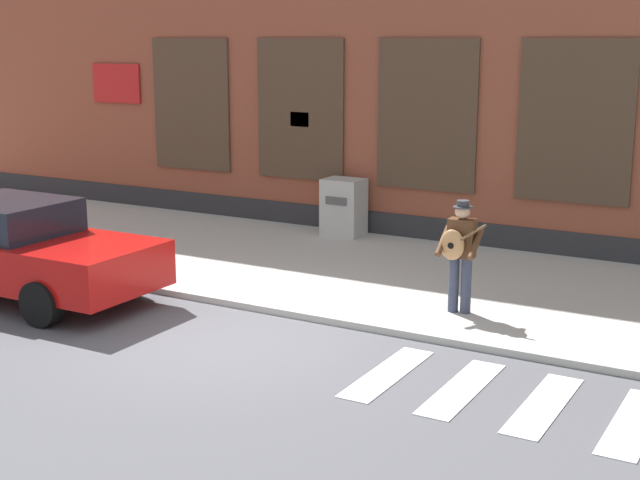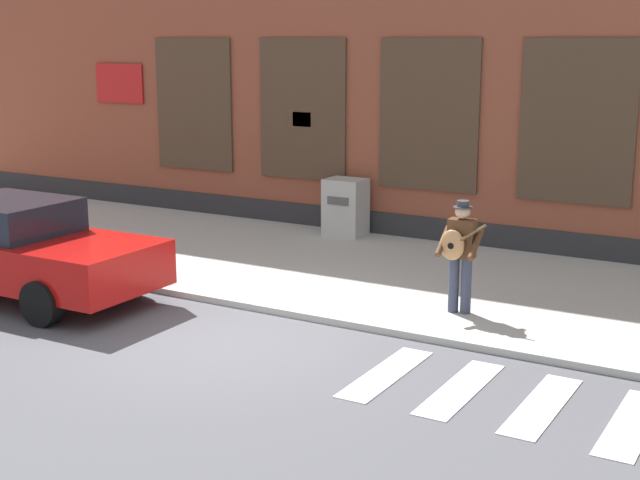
{
  "view_description": "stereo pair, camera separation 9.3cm",
  "coord_description": "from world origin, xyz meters",
  "views": [
    {
      "loc": [
        6.72,
        -9.39,
        3.96
      ],
      "look_at": [
        0.55,
        1.43,
        1.14
      ],
      "focal_mm": 50.0,
      "sensor_mm": 36.0,
      "label": 1
    },
    {
      "loc": [
        6.8,
        -9.34,
        3.96
      ],
      "look_at": [
        0.55,
        1.43,
        1.14
      ],
      "focal_mm": 50.0,
      "sensor_mm": 36.0,
      "label": 2
    }
  ],
  "objects": [
    {
      "name": "ground_plane",
      "position": [
        0.0,
        0.0,
        0.0
      ],
      "size": [
        160.0,
        160.0,
        0.0
      ],
      "primitive_type": "plane",
      "color": "#4C4C51"
    },
    {
      "name": "crosswalk",
      "position": [
        4.79,
        -0.17,
        0.01
      ],
      "size": [
        5.2,
        1.9,
        0.01
      ],
      "color": "silver",
      "rests_on": "ground"
    },
    {
      "name": "building_backdrop",
      "position": [
        -0.0,
        8.52,
        4.7
      ],
      "size": [
        28.0,
        4.06,
        9.42
      ],
      "color": "brown",
      "rests_on": "ground"
    },
    {
      "name": "utility_box",
      "position": [
        -1.56,
        6.08,
        0.67
      ],
      "size": [
        0.78,
        0.64,
        1.14
      ],
      "color": "#ADADA8",
      "rests_on": "sidewalk"
    },
    {
      "name": "sidewalk",
      "position": [
        0.0,
        3.83,
        0.05
      ],
      "size": [
        28.0,
        5.4,
        0.1
      ],
      "color": "#ADAAA3",
      "rests_on": "ground"
    },
    {
      "name": "red_car",
      "position": [
        -4.01,
        -0.05,
        0.77
      ],
      "size": [
        4.61,
        2.0,
        1.53
      ],
      "color": "#B20F0C",
      "rests_on": "ground"
    },
    {
      "name": "busker",
      "position": [
        2.34,
        2.29,
        1.03
      ],
      "size": [
        0.72,
        0.54,
        1.64
      ],
      "color": "#33384C",
      "rests_on": "sidewalk"
    }
  ]
}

